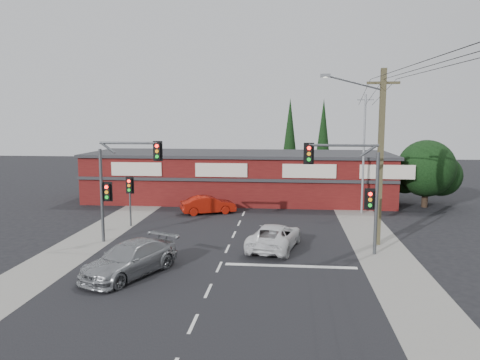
# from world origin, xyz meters

# --- Properties ---
(ground) EXTENTS (120.00, 120.00, 0.00)m
(ground) POSITION_xyz_m (0.00, 0.00, 0.00)
(ground) COLOR black
(ground) RESTS_ON ground
(road_strip) EXTENTS (14.00, 70.00, 0.01)m
(road_strip) POSITION_xyz_m (0.00, 5.00, 0.01)
(road_strip) COLOR black
(road_strip) RESTS_ON ground
(verge_left) EXTENTS (3.00, 70.00, 0.02)m
(verge_left) POSITION_xyz_m (-8.50, 5.00, 0.01)
(verge_left) COLOR gray
(verge_left) RESTS_ON ground
(verge_right) EXTENTS (3.00, 70.00, 0.02)m
(verge_right) POSITION_xyz_m (8.50, 5.00, 0.01)
(verge_right) COLOR gray
(verge_right) RESTS_ON ground
(stop_line) EXTENTS (6.50, 0.35, 0.01)m
(stop_line) POSITION_xyz_m (3.50, -1.50, 0.01)
(stop_line) COLOR silver
(stop_line) RESTS_ON ground
(white_suv) EXTENTS (3.27, 5.38, 1.39)m
(white_suv) POSITION_xyz_m (2.61, 1.60, 0.70)
(white_suv) COLOR silver
(white_suv) RESTS_ON ground
(silver_suv) EXTENTS (4.14, 5.68, 1.53)m
(silver_suv) POSITION_xyz_m (-3.97, -3.56, 0.76)
(silver_suv) COLOR #95989A
(silver_suv) RESTS_ON ground
(red_sedan) EXTENTS (4.38, 2.89, 1.36)m
(red_sedan) POSITION_xyz_m (-2.69, 10.66, 0.68)
(red_sedan) COLOR #A01609
(red_sedan) RESTS_ON ground
(lane_dashes) EXTENTS (0.12, 33.63, 0.01)m
(lane_dashes) POSITION_xyz_m (0.00, -1.98, 0.01)
(lane_dashes) COLOR silver
(lane_dashes) RESTS_ON ground
(shop_building) EXTENTS (27.30, 8.40, 4.22)m
(shop_building) POSITION_xyz_m (-0.99, 16.99, 2.13)
(shop_building) COLOR #501010
(shop_building) RESTS_ON ground
(tree_cluster) EXTENTS (5.90, 5.10, 5.50)m
(tree_cluster) POSITION_xyz_m (14.69, 15.44, 2.90)
(tree_cluster) COLOR #2D2116
(tree_cluster) RESTS_ON ground
(conifer_near) EXTENTS (1.80, 1.80, 9.25)m
(conifer_near) POSITION_xyz_m (3.50, 24.00, 5.48)
(conifer_near) COLOR #2D2116
(conifer_near) RESTS_ON ground
(conifer_far) EXTENTS (1.80, 1.80, 9.25)m
(conifer_far) POSITION_xyz_m (7.00, 26.00, 5.48)
(conifer_far) COLOR #2D2116
(conifer_far) RESTS_ON ground
(traffic_mast_left) EXTENTS (3.77, 0.27, 5.97)m
(traffic_mast_left) POSITION_xyz_m (-6.43, 2.00, 3.93)
(traffic_mast_left) COLOR #47494C
(traffic_mast_left) RESTS_ON ground
(traffic_mast_right) EXTENTS (3.96, 0.27, 5.97)m
(traffic_mast_right) POSITION_xyz_m (6.86, 1.00, 3.95)
(traffic_mast_right) COLOR #47494C
(traffic_mast_right) RESTS_ON ground
(pedestal_signal) EXTENTS (0.55, 0.27, 3.38)m
(pedestal_signal) POSITION_xyz_m (-7.20, 6.01, 2.41)
(pedestal_signal) COLOR #47494C
(pedestal_signal) RESTS_ON ground
(utility_pole) EXTENTS (4.38, 0.59, 10.00)m
(utility_pole) POSITION_xyz_m (8.36, 2.99, 5.40)
(utility_pole) COLOR brown
(utility_pole) RESTS_ON ground
(steel_pole) EXTENTS (1.20, 0.16, 9.00)m
(steel_pole) POSITION_xyz_m (9.00, 12.00, 4.70)
(steel_pole) COLOR gray
(steel_pole) RESTS_ON ground
(power_lines) EXTENTS (2.01, 29.00, 1.22)m
(power_lines) POSITION_xyz_m (8.47, -2.47, 9.04)
(power_lines) COLOR black
(power_lines) RESTS_ON ground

